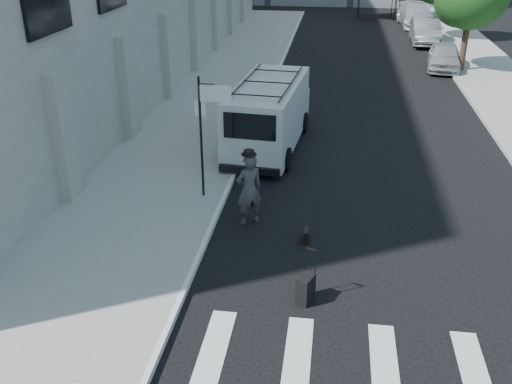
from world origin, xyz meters
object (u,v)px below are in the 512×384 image
(briefcase, at_px, (306,235))
(parked_car_a, at_px, (444,56))
(cargo_van, at_px, (269,114))
(businessman, at_px, (249,190))
(parked_car_c, at_px, (416,15))
(parked_car_b, at_px, (425,31))
(suitcase, at_px, (306,289))

(briefcase, bearing_deg, parked_car_a, 69.68)
(briefcase, bearing_deg, cargo_van, 102.43)
(businessman, height_order, parked_car_a, businessman)
(cargo_van, distance_m, parked_car_c, 27.78)
(businessman, bearing_deg, parked_car_a, -144.08)
(briefcase, relative_size, parked_car_b, 0.09)
(cargo_van, bearing_deg, parked_car_b, 73.34)
(briefcase, xyz_separation_m, parked_car_b, (6.15, 26.41, 0.62))
(parked_car_a, bearing_deg, suitcase, -97.91)
(parked_car_b, distance_m, parked_car_c, 6.74)
(parked_car_b, relative_size, parked_car_c, 0.84)
(briefcase, distance_m, parked_car_c, 33.75)
(businessman, relative_size, parked_car_b, 0.41)
(businessman, bearing_deg, briefcase, 123.16)
(businessman, height_order, briefcase, businessman)
(businessman, relative_size, suitcase, 1.63)
(suitcase, height_order, parked_car_b, parked_car_b)
(suitcase, distance_m, cargo_van, 9.33)
(suitcase, relative_size, parked_car_b, 0.25)
(briefcase, height_order, parked_car_b, parked_car_b)
(parked_car_b, bearing_deg, businessman, -105.31)
(businessman, height_order, parked_car_b, businessman)
(parked_car_a, bearing_deg, parked_car_b, 98.96)
(businessman, xyz_separation_m, cargo_van, (-0.15, 5.80, 0.22))
(cargo_van, relative_size, parked_car_c, 1.11)
(briefcase, relative_size, parked_car_a, 0.10)
(cargo_van, relative_size, parked_car_b, 1.32)
(briefcase, height_order, parked_car_a, parked_car_a)
(businessman, xyz_separation_m, suitcase, (1.71, -3.30, -0.67))
(briefcase, xyz_separation_m, parked_car_a, (6.29, 19.34, 0.55))
(parked_car_c, bearing_deg, parked_car_a, -93.41)
(businessman, relative_size, briefcase, 4.50)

